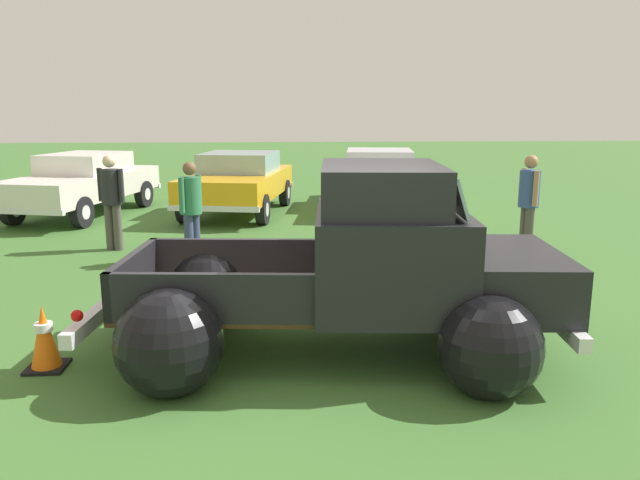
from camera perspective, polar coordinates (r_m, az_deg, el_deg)
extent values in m
plane|color=#3D6B2D|center=(6.41, 0.43, -10.28)|extent=(80.00, 80.00, 0.00)
cylinder|color=black|center=(7.24, 12.13, -4.72)|extent=(0.78, 0.28, 0.76)
cylinder|color=silver|center=(7.24, 12.13, -4.72)|extent=(0.36, 0.26, 0.34)
cylinder|color=black|center=(5.64, 15.46, -9.83)|extent=(0.78, 0.28, 0.76)
cylinder|color=silver|center=(5.64, 15.46, -9.83)|extent=(0.36, 0.26, 0.34)
cylinder|color=black|center=(7.25, -10.24, -4.62)|extent=(0.78, 0.28, 0.76)
cylinder|color=silver|center=(7.25, -10.24, -4.62)|extent=(0.36, 0.26, 0.34)
cylinder|color=black|center=(5.65, -13.71, -9.69)|extent=(0.78, 0.28, 0.76)
cylinder|color=silver|center=(5.65, -13.71, -9.69)|extent=(0.36, 0.26, 0.34)
sphere|color=black|center=(7.28, -10.18, -4.05)|extent=(1.04, 1.04, 0.96)
sphere|color=black|center=(5.58, -13.88, -9.31)|extent=(1.04, 1.04, 0.96)
cube|color=olive|center=(6.31, -8.26, -5.57)|extent=(2.18, 1.71, 0.04)
cube|color=black|center=(6.94, -7.35, -1.93)|extent=(2.05, 0.26, 0.50)
cube|color=black|center=(5.56, -9.54, -5.59)|extent=(2.05, 0.26, 0.50)
cube|color=black|center=(6.16, 0.77, -3.64)|extent=(0.21, 1.54, 0.50)
cube|color=black|center=(6.48, -16.96, -3.39)|extent=(0.21, 1.54, 0.50)
cube|color=black|center=(6.13, 6.54, -1.63)|extent=(1.59, 1.82, 0.95)
cube|color=black|center=(5.99, 5.74, 4.88)|extent=(1.28, 1.63, 0.45)
cube|color=#8CADB7|center=(6.08, 11.83, 4.60)|extent=(0.27, 1.47, 0.38)
cube|color=black|center=(6.37, 15.96, -3.37)|extent=(1.39, 1.72, 0.55)
sphere|color=black|center=(7.25, 12.10, -4.35)|extent=(1.00, 1.00, 0.92)
sphere|color=black|center=(5.59, 15.56, -9.56)|extent=(1.00, 1.00, 0.92)
cube|color=silver|center=(6.67, -19.30, -5.90)|extent=(0.29, 1.98, 0.14)
cube|color=silver|center=(6.62, 20.34, -6.11)|extent=(0.29, 1.98, 0.14)
sphere|color=red|center=(7.32, -16.99, -2.68)|extent=(0.12, 0.12, 0.11)
sphere|color=red|center=(5.90, -21.70, -6.57)|extent=(0.12, 0.12, 0.11)
cylinder|color=black|center=(13.68, -21.32, 2.43)|extent=(0.36, 0.69, 0.66)
cylinder|color=silver|center=(13.68, -21.32, 2.43)|extent=(0.28, 0.34, 0.30)
cylinder|color=black|center=(14.60, -26.73, 2.52)|extent=(0.36, 0.69, 0.66)
cylinder|color=silver|center=(14.60, -26.73, 2.52)|extent=(0.28, 0.34, 0.30)
cylinder|color=black|center=(16.13, -16.08, 4.15)|extent=(0.36, 0.69, 0.66)
cylinder|color=silver|center=(16.13, -16.08, 4.15)|extent=(0.28, 0.34, 0.30)
cylinder|color=black|center=(16.91, -21.00, 4.17)|extent=(0.36, 0.69, 0.66)
cylinder|color=silver|center=(16.91, -21.00, 4.17)|extent=(0.28, 0.34, 0.30)
cube|color=silver|center=(15.25, -21.25, 4.78)|extent=(2.77, 4.72, 0.55)
cube|color=silver|center=(15.35, -21.05, 6.72)|extent=(1.91, 2.17, 0.45)
cube|color=silver|center=(17.15, -17.41, 4.92)|extent=(1.76, 0.54, 0.12)
cube|color=silver|center=(13.50, -25.95, 2.42)|extent=(1.76, 0.54, 0.12)
cylinder|color=black|center=(13.15, -5.36, 2.85)|extent=(0.32, 0.69, 0.66)
cylinder|color=silver|center=(13.15, -5.36, 2.85)|extent=(0.26, 0.33, 0.30)
cylinder|color=black|center=(13.63, -12.53, 2.93)|extent=(0.32, 0.69, 0.66)
cylinder|color=silver|center=(13.63, -12.53, 2.93)|extent=(0.26, 0.33, 0.30)
cylinder|color=black|center=(15.75, -3.30, 4.42)|extent=(0.32, 0.69, 0.66)
cylinder|color=silver|center=(15.75, -3.30, 4.42)|extent=(0.26, 0.33, 0.30)
cylinder|color=black|center=(16.15, -9.40, 4.47)|extent=(0.32, 0.69, 0.66)
cylinder|color=silver|center=(16.15, -9.40, 4.47)|extent=(0.26, 0.33, 0.30)
cube|color=#F2A819|center=(14.59, -7.63, 5.20)|extent=(2.60, 4.46, 0.55)
cube|color=#8CADB7|center=(14.70, -7.52, 7.21)|extent=(1.92, 2.03, 0.45)
cube|color=silver|center=(16.60, -5.83, 5.19)|extent=(1.90, 0.46, 0.12)
cube|color=silver|center=(12.67, -9.91, 2.91)|extent=(1.90, 0.46, 0.12)
cylinder|color=black|center=(14.14, 9.16, 3.40)|extent=(0.29, 0.68, 0.66)
cylinder|color=silver|center=(14.14, 9.16, 3.40)|extent=(0.25, 0.32, 0.30)
cylinder|color=black|center=(14.09, 2.13, 3.51)|extent=(0.29, 0.68, 0.66)
cylinder|color=silver|center=(14.09, 2.13, 3.51)|extent=(0.25, 0.32, 0.30)
cylinder|color=black|center=(17.02, 8.30, 4.89)|extent=(0.29, 0.68, 0.66)
cylinder|color=silver|center=(17.02, 8.30, 4.89)|extent=(0.25, 0.32, 0.30)
cylinder|color=black|center=(16.98, 2.44, 4.99)|extent=(0.29, 0.68, 0.66)
cylinder|color=silver|center=(16.98, 2.44, 4.99)|extent=(0.25, 0.32, 0.30)
cube|color=silver|center=(15.49, 5.53, 5.65)|extent=(2.44, 4.76, 0.55)
cube|color=silver|center=(15.62, 5.55, 7.55)|extent=(1.85, 2.11, 0.45)
cube|color=silver|center=(17.74, 5.32, 5.65)|extent=(1.91, 0.36, 0.12)
cube|color=silver|center=(13.30, 5.76, 3.47)|extent=(1.91, 0.36, 0.12)
cylinder|color=#4C4742|center=(11.29, -18.33, 1.12)|extent=(0.20, 0.20, 0.81)
cylinder|color=#4C4742|center=(11.40, -19.01, 1.17)|extent=(0.20, 0.20, 0.81)
cylinder|color=#26262B|center=(11.24, -18.92, 4.70)|extent=(0.45, 0.45, 0.61)
cylinder|color=#26262B|center=(11.10, -18.03, 4.83)|extent=(0.12, 0.12, 0.58)
cylinder|color=#26262B|center=(11.37, -19.80, 4.88)|extent=(0.12, 0.12, 0.58)
sphere|color=beige|center=(11.19, -19.07, 6.95)|extent=(0.29, 0.29, 0.22)
cylinder|color=#4C4742|center=(11.04, 18.48, 0.90)|extent=(0.16, 0.16, 0.82)
cylinder|color=#4C4742|center=(10.89, 18.87, 0.73)|extent=(0.16, 0.16, 0.82)
cylinder|color=#334C8C|center=(10.86, 18.93, 4.54)|extent=(0.36, 0.36, 0.62)
cylinder|color=#A87A56|center=(11.05, 18.44, 4.86)|extent=(0.10, 0.10, 0.59)
cylinder|color=#A87A56|center=(10.66, 19.46, 4.54)|extent=(0.10, 0.10, 0.59)
sphere|color=#A87A56|center=(10.81, 19.09, 6.90)|extent=(0.24, 0.24, 0.22)
cylinder|color=navy|center=(10.21, -11.51, 0.31)|extent=(0.21, 0.21, 0.79)
cylinder|color=navy|center=(10.08, -12.10, 0.13)|extent=(0.21, 0.21, 0.79)
cylinder|color=#2D724C|center=(10.03, -11.97, 4.08)|extent=(0.46, 0.46, 0.59)
cylinder|color=#2D724C|center=(10.19, -11.22, 4.40)|extent=(0.12, 0.12, 0.56)
cylinder|color=#2D724C|center=(9.85, -12.77, 4.07)|extent=(0.12, 0.12, 0.56)
sphere|color=brown|center=(9.98, -12.08, 6.53)|extent=(0.29, 0.29, 0.21)
cube|color=black|center=(6.56, -24.07, -10.74)|extent=(0.36, 0.36, 0.03)
cone|color=orange|center=(6.45, -24.31, -8.15)|extent=(0.28, 0.28, 0.60)
cylinder|color=white|center=(6.42, -24.38, -7.39)|extent=(0.17, 0.17, 0.08)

